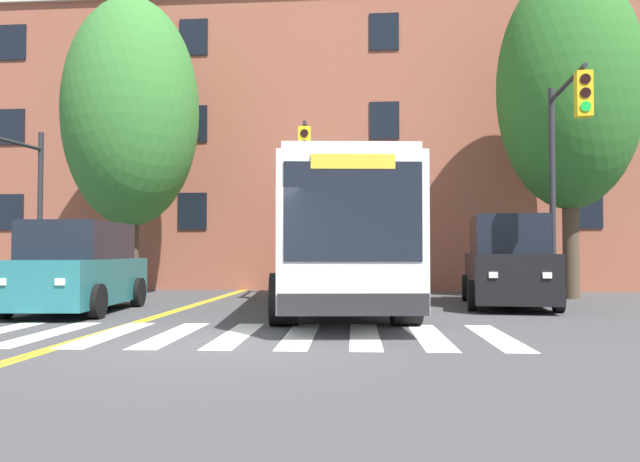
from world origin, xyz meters
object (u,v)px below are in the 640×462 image
car_teal_near_lane (78,269)px  street_tree_curbside_small (131,113)px  car_black_far_lane (507,264)px  street_tree_curbside_large (569,88)px  traffic_light_near_corner (564,150)px  city_bus (337,237)px  traffic_light_overhead (306,179)px  car_white_behind_bus (321,265)px

car_teal_near_lane → street_tree_curbside_small: (-0.78, 5.18, 4.96)m
car_black_far_lane → street_tree_curbside_large: 6.55m
car_teal_near_lane → traffic_light_near_corner: traffic_light_near_corner is taller
city_bus → car_teal_near_lane: (-6.15, -1.35, -0.79)m
city_bus → traffic_light_overhead: (-1.08, 2.75, 1.81)m
traffic_light_near_corner → street_tree_curbside_small: street_tree_curbside_small is taller
traffic_light_near_corner → traffic_light_overhead: size_ratio=1.06×
city_bus → car_white_behind_bus: city_bus is taller
traffic_light_overhead → traffic_light_near_corner: bearing=-23.6°
traffic_light_overhead → street_tree_curbside_large: bearing=8.5°
car_black_far_lane → street_tree_curbside_small: bearing=167.2°
traffic_light_near_corner → street_tree_curbside_small: size_ratio=0.59×
city_bus → street_tree_curbside_large: size_ratio=1.13×
car_white_behind_bus → street_tree_curbside_small: 10.44m
street_tree_curbside_small → car_black_far_lane: bearing=-12.8°
city_bus → street_tree_curbside_small: (-6.94, 3.82, 4.18)m
car_white_behind_bus → car_black_far_lane: bearing=-59.3°
city_bus → traffic_light_near_corner: 5.99m
city_bus → traffic_light_near_corner: size_ratio=2.02×
city_bus → street_tree_curbside_small: size_ratio=1.20×
street_tree_curbside_large → car_white_behind_bus: bearing=139.9°
car_black_far_lane → car_white_behind_bus: car_black_far_lane is taller
street_tree_curbside_large → street_tree_curbside_small: 13.97m
car_teal_near_lane → traffic_light_overhead: traffic_light_overhead is taller
traffic_light_near_corner → street_tree_curbside_large: (1.42, 4.13, 2.59)m
street_tree_curbside_large → street_tree_curbside_small: (-13.96, -0.13, -0.53)m
car_teal_near_lane → car_black_far_lane: car_black_far_lane is taller
car_teal_near_lane → street_tree_curbside_small: size_ratio=0.51×
street_tree_curbside_small → traffic_light_near_corner: bearing=-17.7°
car_white_behind_bus → traffic_light_near_corner: traffic_light_near_corner is taller
street_tree_curbside_small → car_teal_near_lane: bearing=-81.4°
car_teal_near_lane → street_tree_curbside_large: 15.23m
car_black_far_lane → car_teal_near_lane: bearing=-166.4°
car_black_far_lane → car_white_behind_bus: size_ratio=1.15×
car_teal_near_lane → traffic_light_near_corner: 12.17m
traffic_light_near_corner → car_white_behind_bus: bearing=121.8°
car_white_behind_bus → street_tree_curbside_large: (8.29, -6.97, 5.67)m
traffic_light_overhead → street_tree_curbside_large: size_ratio=0.53×
car_white_behind_bus → street_tree_curbside_small: street_tree_curbside_small is taller
street_tree_curbside_large → street_tree_curbside_small: size_ratio=1.06×
car_black_far_lane → city_bus: bearing=-164.9°
traffic_light_near_corner → street_tree_curbside_large: 5.08m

